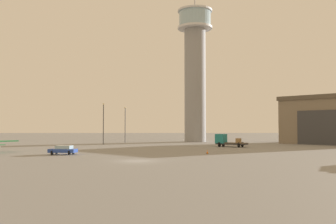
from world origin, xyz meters
TOP-DOWN VIEW (x-y plane):
  - ground_plane at (0.00, 0.00)m, footprint 400.00×400.00m
  - control_tower at (12.09, 57.82)m, footprint 9.66×9.66m
  - truck_flatbed_teal at (16.37, 31.83)m, footprint 6.75×5.39m
  - car_blue at (-11.76, 10.47)m, footprint 4.21×2.67m
  - light_post_east at (-6.70, 51.70)m, footprint 0.44×0.44m
  - light_post_north at (-10.84, 42.11)m, footprint 0.44×0.44m
  - traffic_cone_near_left at (10.02, 12.01)m, footprint 0.36×0.36m

SIDE VIEW (x-z plane):
  - ground_plane at x=0.00m, z-range 0.00..0.00m
  - traffic_cone_near_left at x=10.02m, z-range 0.00..0.67m
  - car_blue at x=-11.76m, z-range 0.05..1.42m
  - truck_flatbed_teal at x=16.37m, z-range -0.04..2.61m
  - light_post_east at x=-6.70m, z-range 0.85..10.20m
  - light_post_north at x=-10.84m, z-range 0.85..10.58m
  - control_tower at x=12.09m, z-range 0.59..41.46m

